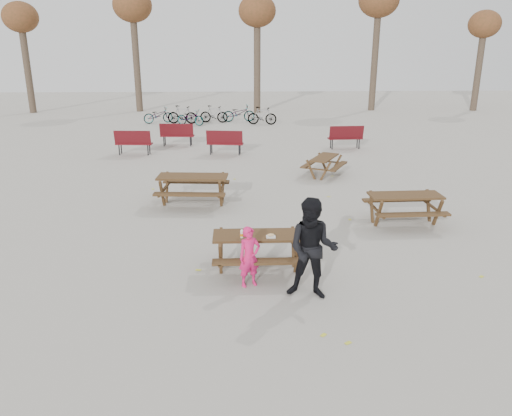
{
  "coord_description": "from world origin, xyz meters",
  "views": [
    {
      "loc": [
        -0.4,
        -9.29,
        4.4
      ],
      "look_at": [
        0.0,
        1.0,
        1.0
      ],
      "focal_mm": 35.0,
      "sensor_mm": 36.0,
      "label": 1
    }
  ],
  "objects_px": {
    "soda_bottle": "(242,234)",
    "main_picnic_table": "(258,243)",
    "food_tray": "(271,237)",
    "picnic_table_east": "(404,209)",
    "child": "(249,257)",
    "picnic_table_far": "(324,166)",
    "picnic_table_north": "(193,190)",
    "adult": "(313,249)"
  },
  "relations": [
    {
      "from": "adult",
      "to": "child",
      "type": "bearing_deg",
      "value": 170.92
    },
    {
      "from": "food_tray",
      "to": "child",
      "type": "height_order",
      "value": "child"
    },
    {
      "from": "main_picnic_table",
      "to": "soda_bottle",
      "type": "height_order",
      "value": "soda_bottle"
    },
    {
      "from": "adult",
      "to": "picnic_table_north",
      "type": "bearing_deg",
      "value": 129.18
    },
    {
      "from": "main_picnic_table",
      "to": "picnic_table_east",
      "type": "bearing_deg",
      "value": 34.1
    },
    {
      "from": "food_tray",
      "to": "picnic_table_east",
      "type": "relative_size",
      "value": 0.1
    },
    {
      "from": "picnic_table_north",
      "to": "picnic_table_far",
      "type": "distance_m",
      "value": 5.33
    },
    {
      "from": "food_tray",
      "to": "picnic_table_far",
      "type": "xyz_separation_m",
      "value": [
        2.39,
        7.77,
        -0.46
      ]
    },
    {
      "from": "main_picnic_table",
      "to": "picnic_table_north",
      "type": "height_order",
      "value": "picnic_table_north"
    },
    {
      "from": "picnic_table_far",
      "to": "soda_bottle",
      "type": "bearing_deg",
      "value": -173.46
    },
    {
      "from": "food_tray",
      "to": "picnic_table_east",
      "type": "height_order",
      "value": "food_tray"
    },
    {
      "from": "adult",
      "to": "picnic_table_north",
      "type": "relative_size",
      "value": 0.95
    },
    {
      "from": "picnic_table_east",
      "to": "picnic_table_far",
      "type": "xyz_separation_m",
      "value": [
        -1.21,
        4.98,
        -0.06
      ]
    },
    {
      "from": "adult",
      "to": "picnic_table_east",
      "type": "distance_m",
      "value": 4.8
    },
    {
      "from": "picnic_table_north",
      "to": "picnic_table_far",
      "type": "xyz_separation_m",
      "value": [
        4.3,
        3.14,
        -0.09
      ]
    },
    {
      "from": "picnic_table_far",
      "to": "picnic_table_east",
      "type": "bearing_deg",
      "value": -138.92
    },
    {
      "from": "child",
      "to": "adult",
      "type": "relative_size",
      "value": 0.63
    },
    {
      "from": "food_tray",
      "to": "adult",
      "type": "distance_m",
      "value": 1.2
    },
    {
      "from": "soda_bottle",
      "to": "main_picnic_table",
      "type": "bearing_deg",
      "value": 26.72
    },
    {
      "from": "main_picnic_table",
      "to": "picnic_table_east",
      "type": "xyz_separation_m",
      "value": [
        3.85,
        2.6,
        -0.2
      ]
    },
    {
      "from": "child",
      "to": "picnic_table_far",
      "type": "height_order",
      "value": "child"
    },
    {
      "from": "main_picnic_table",
      "to": "picnic_table_far",
      "type": "distance_m",
      "value": 8.04
    },
    {
      "from": "food_tray",
      "to": "picnic_table_far",
      "type": "height_order",
      "value": "food_tray"
    },
    {
      "from": "food_tray",
      "to": "picnic_table_far",
      "type": "bearing_deg",
      "value": 72.88
    },
    {
      "from": "food_tray",
      "to": "soda_bottle",
      "type": "xyz_separation_m",
      "value": [
        -0.57,
        0.02,
        0.05
      ]
    },
    {
      "from": "food_tray",
      "to": "child",
      "type": "relative_size",
      "value": 0.15
    },
    {
      "from": "soda_bottle",
      "to": "food_tray",
      "type": "bearing_deg",
      "value": -2.49
    },
    {
      "from": "picnic_table_east",
      "to": "child",
      "type": "bearing_deg",
      "value": -142.59
    },
    {
      "from": "food_tray",
      "to": "soda_bottle",
      "type": "height_order",
      "value": "soda_bottle"
    },
    {
      "from": "child",
      "to": "picnic_table_far",
      "type": "relative_size",
      "value": 0.77
    },
    {
      "from": "main_picnic_table",
      "to": "picnic_table_far",
      "type": "bearing_deg",
      "value": 70.81
    },
    {
      "from": "soda_bottle",
      "to": "child",
      "type": "bearing_deg",
      "value": -75.39
    },
    {
      "from": "main_picnic_table",
      "to": "child",
      "type": "distance_m",
      "value": 0.71
    },
    {
      "from": "picnic_table_far",
      "to": "picnic_table_north",
      "type": "bearing_deg",
      "value": 153.57
    },
    {
      "from": "child",
      "to": "picnic_table_east",
      "type": "distance_m",
      "value": 5.21
    },
    {
      "from": "adult",
      "to": "picnic_table_far",
      "type": "relative_size",
      "value": 1.21
    },
    {
      "from": "child",
      "to": "picnic_table_far",
      "type": "xyz_separation_m",
      "value": [
        2.83,
        8.27,
        -0.26
      ]
    },
    {
      "from": "adult",
      "to": "picnic_table_east",
      "type": "relative_size",
      "value": 1.03
    },
    {
      "from": "soda_bottle",
      "to": "picnic_table_far",
      "type": "height_order",
      "value": "soda_bottle"
    },
    {
      "from": "adult",
      "to": "picnic_table_far",
      "type": "distance_m",
      "value": 8.94
    },
    {
      "from": "child",
      "to": "picnic_table_east",
      "type": "relative_size",
      "value": 0.65
    },
    {
      "from": "main_picnic_table",
      "to": "soda_bottle",
      "type": "distance_m",
      "value": 0.45
    }
  ]
}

